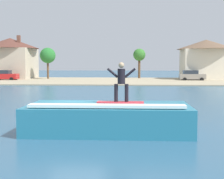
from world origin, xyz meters
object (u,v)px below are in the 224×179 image
object	(u,v)px
house_with_chimney	(10,57)
tree_short_bushy	(48,56)
car_far_shore	(192,76)
tree_tall_bare	(139,56)
surfer	(121,80)
car_near_shore	(5,75)
wave_crest	(108,117)
surfboard	(120,102)
house_gabled_white	(206,57)

from	to	relation	value
house_with_chimney	tree_short_bushy	world-z (taller)	house_with_chimney
car_far_shore	tree_tall_bare	xyz separation A→B (m)	(-8.88, 7.08, 3.60)
surfer	car_near_shore	distance (m)	49.34
wave_crest	car_far_shore	xyz separation A→B (m)	(11.41, 44.37, 0.31)
surfer	tree_tall_bare	bearing A→B (deg)	87.88
surfboard	car_far_shore	bearing A→B (deg)	76.41
wave_crest	surfboard	distance (m)	1.07
tree_short_bushy	house_with_chimney	bearing A→B (deg)	166.16
wave_crest	car_far_shore	world-z (taller)	car_far_shore
surfboard	car_near_shore	bearing A→B (deg)	116.20
surfboard	house_with_chimney	bearing A→B (deg)	114.45
surfboard	tree_tall_bare	size ratio (longest dim) A/B	0.34
wave_crest	house_gabled_white	distance (m)	51.24
house_with_chimney	tree_short_bushy	xyz separation A→B (m)	(7.84, -1.93, 0.11)
house_with_chimney	house_gabled_white	xyz separation A→B (m)	(37.25, -1.25, -0.23)
surfboard	car_far_shore	size ratio (longest dim) A/B	0.46
tree_tall_bare	car_far_shore	bearing A→B (deg)	-38.55
tree_short_bushy	car_far_shore	bearing A→B (deg)	-8.51
wave_crest	tree_short_bushy	bearing A→B (deg)	106.91
car_far_shore	tree_short_bushy	bearing A→B (deg)	171.49
surfer	house_gabled_white	world-z (taller)	house_gabled_white
car_far_shore	house_gabled_white	size ratio (longest dim) A/B	0.41
house_with_chimney	house_gabled_white	size ratio (longest dim) A/B	1.04
wave_crest	surfer	size ratio (longest dim) A/B	4.30
car_near_shore	car_far_shore	size ratio (longest dim) A/B	1.00
tree_short_bushy	surfboard	bearing A→B (deg)	-72.67
car_far_shore	tree_short_bushy	distance (m)	26.60
wave_crest	house_gabled_white	xyz separation A→B (m)	(14.74, 48.95, 3.48)
house_with_chimney	wave_crest	bearing A→B (deg)	-65.85
house_gabled_white	tree_tall_bare	distance (m)	12.47
house_with_chimney	tree_tall_bare	distance (m)	25.06
surfboard	tree_tall_bare	distance (m)	52.11
house_with_chimney	house_gabled_white	bearing A→B (deg)	-1.93
car_near_shore	car_far_shore	distance (m)	32.60
house_gabled_white	tree_short_bushy	size ratio (longest dim) A/B	1.80
wave_crest	tree_tall_bare	bearing A→B (deg)	87.19
surfer	car_near_shore	size ratio (longest dim) A/B	0.38
house_gabled_white	house_with_chimney	bearing A→B (deg)	178.07
surfer	surfboard	bearing A→B (deg)	120.48
surfer	wave_crest	bearing A→B (deg)	134.88
wave_crest	house_with_chimney	distance (m)	55.14
surfer	tree_tall_bare	size ratio (longest dim) A/B	0.28
tree_short_bushy	house_gabled_white	bearing A→B (deg)	1.32
car_far_shore	house_with_chimney	distance (m)	34.58
surfboard	car_far_shore	distance (m)	46.19
tree_tall_bare	tree_short_bushy	bearing A→B (deg)	-169.53
car_near_shore	house_with_chimney	bearing A→B (deg)	101.40
house_with_chimney	house_gabled_white	distance (m)	37.27
surfer	house_with_chimney	bearing A→B (deg)	114.46
car_far_shore	tree_tall_bare	bearing A→B (deg)	141.45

